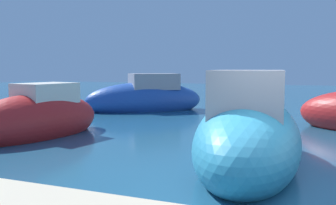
# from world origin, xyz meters

# --- Properties ---
(ground) EXTENTS (80.00, 80.00, 0.00)m
(ground) POSITION_xyz_m (0.00, 0.00, 0.00)
(ground) COLOR #1E5170
(moored_boat_1) EXTENTS (1.31, 3.82, 1.50)m
(moored_boat_1) POSITION_xyz_m (-2.85, 14.64, 0.37)
(moored_boat_1) COLOR gold
(moored_boat_1) RESTS_ON ground
(moored_boat_2) EXTENTS (5.57, 5.08, 2.15)m
(moored_boat_2) POSITION_xyz_m (-7.25, 10.20, 0.58)
(moored_boat_2) COLOR #1E479E
(moored_boat_2) RESTS_ON ground
(moored_boat_5) EXTENTS (2.59, 4.78, 1.95)m
(moored_boat_5) POSITION_xyz_m (-7.40, 2.93, 0.52)
(moored_boat_5) COLOR #B21E1E
(moored_boat_5) RESTS_ON ground
(moored_boat_6) EXTENTS (3.35, 2.21, 1.49)m
(moored_boat_6) POSITION_xyz_m (-9.88, 15.97, 0.39)
(moored_boat_6) COLOR gold
(moored_boat_6) RESTS_ON ground
(moored_boat_7) EXTENTS (2.61, 5.40, 2.42)m
(moored_boat_7) POSITION_xyz_m (-0.98, 1.75, 0.61)
(moored_boat_7) COLOR teal
(moored_boat_7) RESTS_ON ground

